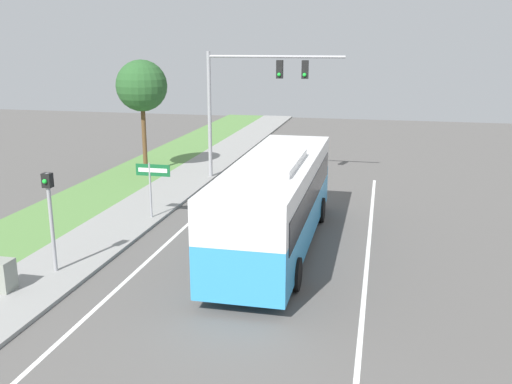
# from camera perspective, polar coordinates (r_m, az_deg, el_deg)

# --- Properties ---
(ground_plane) EXTENTS (80.00, 80.00, 0.00)m
(ground_plane) POSITION_cam_1_polar(r_m,az_deg,el_deg) (17.14, -1.58, -9.77)
(ground_plane) COLOR #565451
(sidewalk) EXTENTS (2.80, 80.00, 0.12)m
(sidewalk) POSITION_cam_1_polar(r_m,az_deg,el_deg) (19.47, -19.73, -7.40)
(sidewalk) COLOR gray
(sidewalk) RESTS_ON ground_plane
(lane_divider_near) EXTENTS (0.14, 30.00, 0.01)m
(lane_divider_near) POSITION_cam_1_polar(r_m,az_deg,el_deg) (18.28, -12.71, -8.51)
(lane_divider_near) COLOR silver
(lane_divider_near) RESTS_ON ground_plane
(lane_divider_far) EXTENTS (0.14, 30.00, 0.01)m
(lane_divider_far) POSITION_cam_1_polar(r_m,az_deg,el_deg) (16.70, 10.71, -10.71)
(lane_divider_far) COLOR silver
(lane_divider_far) RESTS_ON ground_plane
(bus) EXTENTS (2.76, 10.98, 3.42)m
(bus) POSITION_cam_1_polar(r_m,az_deg,el_deg) (19.89, 1.98, -0.55)
(bus) COLOR #3393D1
(bus) RESTS_ON ground_plane
(signal_gantry) EXTENTS (7.07, 0.41, 6.67)m
(signal_gantry) POSITION_cam_1_polar(r_m,az_deg,el_deg) (29.58, -0.71, 10.27)
(signal_gantry) COLOR #939399
(signal_gantry) RESTS_ON ground_plane
(pedestrian_signal) EXTENTS (0.28, 0.34, 3.28)m
(pedestrian_signal) POSITION_cam_1_polar(r_m,az_deg,el_deg) (18.59, -19.91, -1.42)
(pedestrian_signal) COLOR #939399
(pedestrian_signal) RESTS_ON ground_plane
(street_sign) EXTENTS (1.46, 0.08, 2.40)m
(street_sign) POSITION_cam_1_polar(r_m,az_deg,el_deg) (23.49, -10.37, 1.30)
(street_sign) COLOR #939399
(street_sign) RESTS_ON ground_plane
(roadside_tree) EXTENTS (2.75, 2.75, 6.13)m
(roadside_tree) POSITION_cam_1_polar(r_m,az_deg,el_deg) (31.68, -11.36, 10.33)
(roadside_tree) COLOR brown
(roadside_tree) RESTS_ON grass_verge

